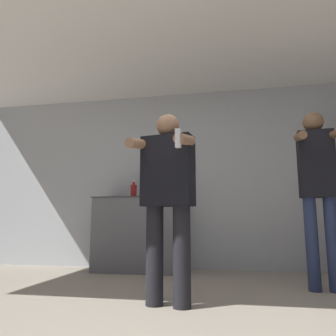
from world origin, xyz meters
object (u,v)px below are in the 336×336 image
Objects in this scene: person_man_side at (318,182)px; person_woman_foreground at (168,193)px; bottle_red_label at (149,189)px; bottle_short_whiskey at (159,187)px; bottle_clear_vodka at (171,188)px; bottle_brown_liquor at (134,190)px.

person_woman_foreground is at bearing -149.15° from person_man_side.
person_woman_foreground reaches higher than bottle_red_label.
person_man_side reaches higher than bottle_short_whiskey.
person_woman_foreground is at bearing -71.05° from bottle_red_label.
bottle_clear_vodka is 0.18× the size of person_woman_foreground.
bottle_clear_vodka is at bearing 151.91° from person_man_side.
bottle_brown_liquor is at bearing -180.00° from bottle_red_label.
bottle_short_whiskey is 2.00m from person_man_side.
bottle_brown_liquor is 1.87m from person_woman_foreground.
person_woman_foreground is 1.58m from person_man_side.
bottle_brown_liquor is 0.71× the size of bottle_short_whiskey.
bottle_clear_vodka is 0.17m from bottle_short_whiskey.
bottle_brown_liquor is at bearing 180.00° from bottle_short_whiskey.
bottle_clear_vodka is 1.72m from person_woman_foreground.
person_woman_foreground reaches higher than bottle_brown_liquor.
bottle_red_label is 0.22m from bottle_brown_liquor.
person_man_side is (1.35, 0.81, 0.16)m from person_woman_foreground.
bottle_red_label is 1.10× the size of bottle_clear_vodka.
person_woman_foreground is at bearing -75.01° from bottle_short_whiskey.
bottle_brown_liquor is 0.16× the size of person_woman_foreground.
person_man_side is at bearing 30.85° from person_woman_foreground.
person_man_side reaches higher than bottle_brown_liquor.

